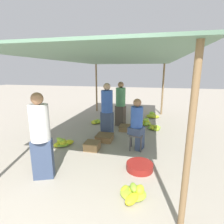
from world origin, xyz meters
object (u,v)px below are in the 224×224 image
Objects in this scene: vendor_foreground at (41,136)px; crate_mid at (126,128)px; banana_pile_right_1 at (146,123)px; shopper_walking_far at (107,109)px; banana_pile_right_0 at (133,193)px; shopper_walking_mid at (121,103)px; banana_pile_left_0 at (63,142)px; crate_near at (92,146)px; vendor_seated at (137,124)px; stool at (136,137)px; crate_far at (105,138)px; basin_black at (140,166)px; banana_pile_left_1 at (96,122)px; banana_pile_right_3 at (154,127)px; banana_pile_right_2 at (152,116)px.

crate_mid is (1.11, 3.03, -0.76)m from vendor_foreground.
shopper_walking_far reaches higher than banana_pile_right_1.
banana_pile_right_0 is 3.83m from shopper_walking_mid.
crate_near is (0.86, -0.04, 0.01)m from banana_pile_left_0.
banana_pile_right_1 is (0.15, 2.15, -0.59)m from vendor_seated.
crate_near is at bearing -166.10° from stool.
vendor_seated is at bearing -38.23° from shopper_walking_far.
banana_pile_right_1 is at bearing 48.25° from banana_pile_left_0.
basin_black is at bearing -49.83° from crate_far.
banana_pile_left_1 is 1.36m from crate_mid.
banana_pile_left_0 is 3.12m from banana_pile_right_3.
shopper_walking_far is (-0.97, 0.79, 0.51)m from stool.
vendor_foreground reaches higher than banana_pile_left_0.
banana_pile_right_0 reaches higher than banana_pile_right_3.
stool is 1.00m from basin_black.
banana_pile_right_1 reaches higher than banana_pile_left_1.
banana_pile_left_1 is 0.87× the size of banana_pile_right_2.
crate_far is 1.69m from shopper_walking_mid.
shopper_walking_mid is at bearing 80.96° from crate_near.
shopper_walking_mid reaches higher than crate_near.
banana_pile_right_3 reaches higher than basin_black.
stool is (1.58, 1.62, -0.50)m from vendor_foreground.
banana_pile_right_0 is 3.24m from crate_mid.
banana_pile_right_3 is 0.31× the size of shopper_walking_far.
crate_mid is at bearing -59.43° from shopper_walking_mid.
banana_pile_left_1 is at bearing 174.20° from shopper_walking_mid.
stool reaches higher than crate_far.
banana_pile_right_1 reaches higher than crate_far.
banana_pile_right_1 reaches higher than crate_mid.
banana_pile_right_2 is at bearing 68.52° from vendor_foreground.
banana_pile_left_0 is at bearing -149.19° from crate_far.
crate_near is 0.23× the size of shopper_walking_far.
vendor_seated is at bearing -104.43° from banana_pile_right_3.
crate_mid is 0.26× the size of shopper_walking_far.
basin_black is 1.17× the size of crate_far.
banana_pile_right_2 is (2.09, 1.40, 0.01)m from banana_pile_left_1.
vendor_foreground reaches higher than shopper_walking_mid.
banana_pile_right_1 reaches higher than banana_pile_right_0.
vendor_seated is at bearing -21.03° from crate_far.
shopper_walking_far is at bearing 141.77° from vendor_seated.
vendor_foreground reaches higher than banana_pile_right_2.
banana_pile_right_1 reaches higher than banana_pile_right_2.
crate_far is at bearing 76.93° from crate_near.
banana_pile_right_2 reaches higher than banana_pile_right_3.
banana_pile_right_0 is at bearing -66.62° from shopper_walking_far.
shopper_walking_mid is at bearing 108.15° from basin_black.
banana_pile_right_0 is at bearing -79.11° from crate_mid.
vendor_seated reaches higher than crate_near.
banana_pile_right_3 is at bearing 19.27° from crate_mid.
banana_pile_right_1 is 0.32× the size of shopper_walking_far.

